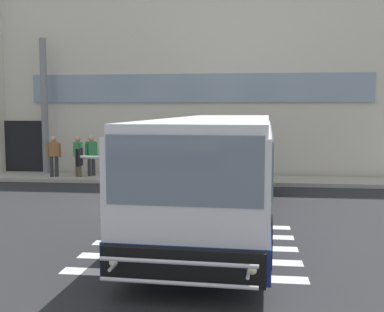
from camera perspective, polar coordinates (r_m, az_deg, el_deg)
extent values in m
cube|color=#232326|center=(14.60, -5.79, -5.90)|extent=(80.00, 90.00, 0.02)
cube|color=silver|center=(8.55, -1.25, -14.26)|extent=(4.40, 0.36, 0.01)
cube|color=silver|center=(9.39, -0.47, -12.40)|extent=(4.40, 0.36, 0.01)
cube|color=silver|center=(10.24, 0.17, -10.84)|extent=(4.40, 0.36, 0.01)
cube|color=silver|center=(11.10, 0.71, -9.53)|extent=(4.40, 0.36, 0.01)
cube|color=silver|center=(11.97, 1.16, -8.40)|extent=(4.40, 0.36, 0.01)
cube|color=beige|center=(26.17, -0.14, 8.47)|extent=(20.48, 12.00, 8.35)
cube|color=#56565B|center=(26.73, -0.14, 17.77)|extent=(20.68, 12.20, 0.30)
cube|color=black|center=(22.28, -19.58, 0.96)|extent=(1.80, 0.16, 2.40)
cube|color=gray|center=(20.05, 0.65, 8.23)|extent=(14.48, 0.10, 1.20)
cube|color=#9E9B93|center=(19.22, -2.70, -2.80)|extent=(24.48, 2.00, 0.15)
cylinder|color=slate|center=(21.20, -17.45, 5.74)|extent=(0.28, 0.28, 5.75)
cube|color=silver|center=(12.22, 3.43, -1.33)|extent=(3.02, 10.86, 2.15)
cube|color=navy|center=(12.34, 3.41, -5.02)|extent=(3.06, 10.90, 0.55)
cube|color=silver|center=(12.13, 3.47, 4.18)|extent=(2.91, 10.66, 0.20)
cube|color=slate|center=(6.91, -1.02, -1.78)|extent=(2.35, 0.22, 1.05)
cube|color=slate|center=(12.41, 9.55, 1.02)|extent=(0.46, 9.55, 0.95)
cube|color=slate|center=(12.66, -2.26, 1.19)|extent=(0.46, 9.55, 0.95)
cube|color=black|center=(6.87, -1.02, 1.16)|extent=(2.15, 0.19, 0.28)
cube|color=black|center=(7.10, -1.19, -13.15)|extent=(2.46, 0.31, 0.52)
sphere|color=beige|center=(6.95, 7.32, -13.43)|extent=(0.18, 0.18, 0.18)
sphere|color=beige|center=(7.30, -9.37, -12.51)|extent=(0.18, 0.18, 0.18)
cylinder|color=#B7B7BF|center=(7.49, -12.07, -0.16)|extent=(0.40, 0.07, 0.05)
cube|color=black|center=(7.56, -13.49, -0.13)|extent=(0.05, 0.20, 0.28)
cylinder|color=black|center=(8.83, 8.73, -10.29)|extent=(0.34, 1.01, 1.00)
cylinder|color=black|center=(9.15, -6.38, -9.69)|extent=(0.34, 1.01, 1.00)
cylinder|color=black|center=(14.45, 8.94, -4.00)|extent=(0.34, 1.01, 1.00)
cylinder|color=black|center=(14.65, -0.31, -3.80)|extent=(0.34, 1.01, 1.00)
cylinder|color=black|center=(15.73, 8.97, -3.21)|extent=(0.34, 1.01, 1.00)
cylinder|color=black|center=(15.91, 0.47, -3.04)|extent=(0.34, 1.01, 1.00)
cylinder|color=#B7B7BF|center=(6.80, -1.77, -15.17)|extent=(2.25, 0.16, 0.06)
cylinder|color=#B7B7BF|center=(6.70, -1.78, -12.78)|extent=(2.25, 0.16, 0.06)
cylinder|color=#B7B7BF|center=(6.83, 6.85, -13.78)|extent=(0.07, 0.50, 0.05)
cylinder|color=#B7B7BF|center=(7.17, -9.32, -12.86)|extent=(0.07, 0.50, 0.05)
cylinder|color=#2D2D33|center=(20.06, -16.09, -1.22)|extent=(0.15, 0.15, 0.85)
cylinder|color=#2D2D33|center=(20.05, -16.66, -1.24)|extent=(0.15, 0.15, 0.85)
cube|color=#996633|center=(19.99, -16.43, 0.81)|extent=(0.44, 0.36, 0.58)
sphere|color=tan|center=(19.96, -16.46, 2.01)|extent=(0.23, 0.23, 0.23)
cylinder|color=#996633|center=(20.00, -15.71, 0.69)|extent=(0.09, 0.09, 0.55)
cylinder|color=#996633|center=(19.98, -17.14, 0.64)|extent=(0.09, 0.09, 0.55)
cube|color=navy|center=(20.16, -16.45, 0.79)|extent=(0.35, 0.29, 0.44)
cylinder|color=#4C4233|center=(19.72, -13.47, -1.27)|extent=(0.15, 0.15, 0.85)
cylinder|color=#4C4233|center=(19.89, -13.75, -1.22)|extent=(0.15, 0.15, 0.85)
cube|color=#338C4C|center=(19.73, -13.66, 0.82)|extent=(0.43, 0.41, 0.58)
sphere|color=tan|center=(19.70, -13.69, 2.03)|extent=(0.23, 0.23, 0.23)
cylinder|color=#338C4C|center=(19.52, -13.30, 0.62)|extent=(0.09, 0.09, 0.55)
cylinder|color=#338C4C|center=(19.95, -14.00, 0.72)|extent=(0.09, 0.09, 0.55)
cylinder|color=#2D2D33|center=(20.06, -11.84, -1.12)|extent=(0.15, 0.15, 0.85)
cylinder|color=#2D2D33|center=(19.95, -12.32, -1.17)|extent=(0.15, 0.15, 0.85)
cube|color=#338C4C|center=(19.93, -12.12, 0.90)|extent=(0.41, 0.44, 0.58)
sphere|color=tan|center=(19.90, -12.15, 2.10)|extent=(0.23, 0.23, 0.23)
cylinder|color=#338C4C|center=(20.07, -11.53, 0.80)|extent=(0.09, 0.09, 0.55)
cylinder|color=#338C4C|center=(19.80, -12.72, 0.71)|extent=(0.09, 0.09, 0.55)
cylinder|color=yellow|center=(17.75, 9.41, -2.36)|extent=(0.18, 0.18, 0.90)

